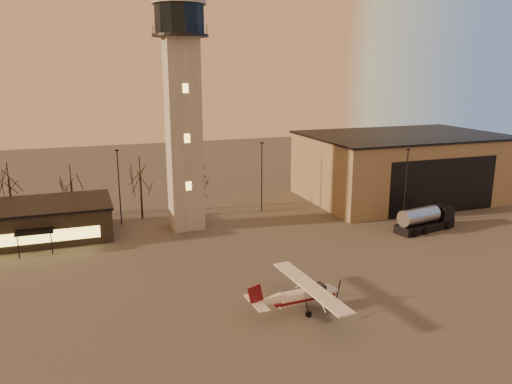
% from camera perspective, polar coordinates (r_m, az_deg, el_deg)
% --- Properties ---
extents(ground, '(220.00, 220.00, 0.00)m').
position_cam_1_polar(ground, '(39.91, 1.50, -16.50)').
color(ground, '#3D3B38').
rests_on(ground, ground).
extents(control_tower, '(6.80, 6.80, 32.60)m').
position_cam_1_polar(control_tower, '(63.47, -8.39, 10.20)').
color(control_tower, gray).
rests_on(control_tower, ground).
extents(hangar, '(30.60, 20.60, 10.30)m').
position_cam_1_polar(hangar, '(83.36, 16.35, 2.86)').
color(hangar, '#867458').
rests_on(hangar, ground).
extents(terminal, '(25.40, 12.20, 4.30)m').
position_cam_1_polar(terminal, '(67.22, -27.02, -3.28)').
color(terminal, black).
rests_on(terminal, ground).
extents(light_poles, '(58.50, 12.25, 10.14)m').
position_cam_1_polar(light_poles, '(66.10, -7.81, 0.78)').
color(light_poles, black).
rests_on(light_poles, ground).
extents(tree_row, '(37.20, 9.20, 8.80)m').
position_cam_1_polar(tree_row, '(72.67, -20.22, 1.66)').
color(tree_row, black).
rests_on(tree_row, ground).
extents(cessna_front, '(9.13, 11.53, 3.18)m').
position_cam_1_polar(cessna_front, '(43.93, 5.73, -11.97)').
color(cessna_front, silver).
rests_on(cessna_front, ground).
extents(fuel_truck, '(8.87, 4.11, 3.18)m').
position_cam_1_polar(fuel_truck, '(67.75, 18.73, -3.15)').
color(fuel_truck, black).
rests_on(fuel_truck, ground).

